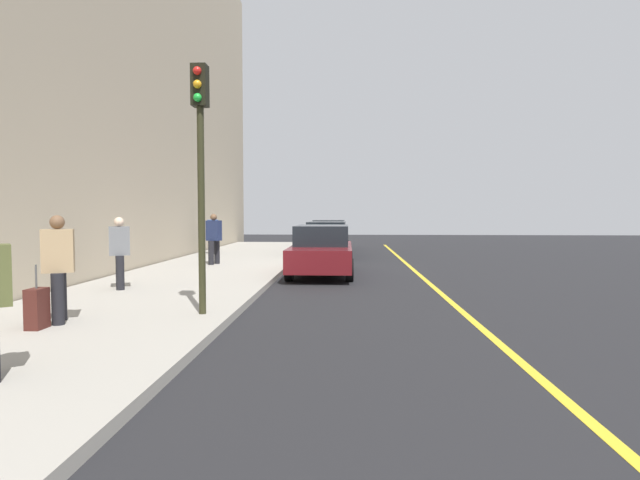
% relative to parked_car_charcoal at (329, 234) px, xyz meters
% --- Properties ---
extents(ground_plane, '(56.00, 56.00, 0.00)m').
position_rel_parked_car_charcoal_xyz_m(ground_plane, '(10.60, -0.02, -0.76)').
color(ground_plane, black).
extents(sidewalk, '(28.00, 4.60, 0.15)m').
position_rel_parked_car_charcoal_xyz_m(sidewalk, '(10.60, -3.32, -0.68)').
color(sidewalk, '#A39E93').
rests_on(sidewalk, ground).
extents(building_facade, '(32.00, 0.80, 15.00)m').
position_rel_parked_car_charcoal_xyz_m(building_facade, '(10.60, -6.07, 6.74)').
color(building_facade, tan).
rests_on(building_facade, ground).
extents(lane_stripe_centre, '(28.00, 0.14, 0.01)m').
position_rel_parked_car_charcoal_xyz_m(lane_stripe_centre, '(10.60, 3.18, -0.75)').
color(lane_stripe_centre, gold).
rests_on(lane_stripe_centre, ground).
extents(parked_car_charcoal, '(4.19, 1.97, 1.51)m').
position_rel_parked_car_charcoal_xyz_m(parked_car_charcoal, '(0.00, 0.00, 0.00)').
color(parked_car_charcoal, black).
rests_on(parked_car_charcoal, ground).
extents(parked_car_black, '(4.78, 1.95, 1.51)m').
position_rel_parked_car_charcoal_xyz_m(parked_car_black, '(5.09, 0.09, 0.00)').
color(parked_car_black, black).
rests_on(parked_car_black, ground).
extents(parked_car_maroon, '(4.75, 1.90, 1.51)m').
position_rel_parked_car_charcoal_xyz_m(parked_car_maroon, '(11.47, 0.20, 0.00)').
color(parked_car_maroon, black).
rests_on(parked_car_maroon, ground).
extents(pedestrian_tan_coat, '(0.53, 0.54, 1.71)m').
position_rel_parked_car_charcoal_xyz_m(pedestrian_tan_coat, '(19.28, -3.62, 0.31)').
color(pedestrian_tan_coat, black).
rests_on(pedestrian_tan_coat, sidewalk).
extents(pedestrian_grey_coat, '(0.51, 0.52, 1.65)m').
position_rel_parked_car_charcoal_xyz_m(pedestrian_grey_coat, '(15.68, -4.25, 0.27)').
color(pedestrian_grey_coat, black).
rests_on(pedestrian_grey_coat, sidewalk).
extents(pedestrian_blue_coat, '(0.54, 0.51, 1.67)m').
position_rel_parked_car_charcoal_xyz_m(pedestrian_blue_coat, '(5.55, -4.76, 0.29)').
color(pedestrian_blue_coat, black).
rests_on(pedestrian_blue_coat, sidewalk).
extents(pedestrian_navy_coat, '(0.55, 0.53, 1.72)m').
position_rel_parked_car_charcoal_xyz_m(pedestrian_navy_coat, '(9.98, -3.56, 0.31)').
color(pedestrian_navy_coat, black).
rests_on(pedestrian_navy_coat, sidewalk).
extents(traffic_light_pole, '(0.35, 0.26, 4.25)m').
position_rel_parked_car_charcoal_xyz_m(traffic_light_pole, '(18.47, -1.53, 2.28)').
color(traffic_light_pole, '#2D2D19').
rests_on(traffic_light_pole, sidewalk).
extents(rolling_suitcase, '(0.34, 0.22, 0.97)m').
position_rel_parked_car_charcoal_xyz_m(rolling_suitcase, '(19.74, -3.70, -0.30)').
color(rolling_suitcase, '#471E19').
rests_on(rolling_suitcase, sidewalk).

